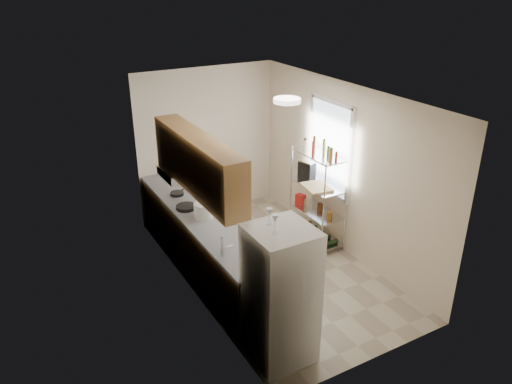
# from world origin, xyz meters

# --- Properties ---
(room) EXTENTS (2.52, 4.42, 2.62)m
(room) POSITION_xyz_m (0.00, 0.00, 1.30)
(room) COLOR #BEB39A
(room) RESTS_ON ground
(counter_run) EXTENTS (0.63, 3.51, 0.90)m
(counter_run) POSITION_xyz_m (-0.92, 0.44, 0.45)
(counter_run) COLOR #AA8248
(counter_run) RESTS_ON ground
(upper_cabinets) EXTENTS (0.33, 2.20, 0.72)m
(upper_cabinets) POSITION_xyz_m (-1.05, 0.10, 1.81)
(upper_cabinets) COLOR #AA8248
(upper_cabinets) RESTS_ON room
(range_hood) EXTENTS (0.50, 0.60, 0.12)m
(range_hood) POSITION_xyz_m (-1.00, 0.90, 1.39)
(range_hood) COLOR #B7BABC
(range_hood) RESTS_ON room
(window) EXTENTS (0.06, 1.00, 1.46)m
(window) POSITION_xyz_m (1.23, 0.35, 1.55)
(window) COLOR white
(window) RESTS_ON room
(bakers_rack) EXTENTS (0.45, 0.90, 1.73)m
(bakers_rack) POSITION_xyz_m (1.00, 0.30, 1.11)
(bakers_rack) COLOR silver
(bakers_rack) RESTS_ON ground
(ceiling_dome) EXTENTS (0.34, 0.34, 0.05)m
(ceiling_dome) POSITION_xyz_m (0.00, -0.30, 2.57)
(ceiling_dome) COLOR white
(ceiling_dome) RESTS_ON room
(refrigerator) EXTENTS (0.67, 0.67, 1.62)m
(refrigerator) POSITION_xyz_m (-0.87, -1.60, 0.81)
(refrigerator) COLOR white
(refrigerator) RESTS_ON ground
(wine_glass_a) EXTENTS (0.07, 0.07, 0.18)m
(wine_glass_a) POSITION_xyz_m (-0.92, -1.44, 1.71)
(wine_glass_a) COLOR silver
(wine_glass_a) RESTS_ON refrigerator
(wine_glass_b) EXTENTS (0.07, 0.07, 0.21)m
(wine_glass_b) POSITION_xyz_m (-0.97, -1.63, 1.72)
(wine_glass_b) COLOR silver
(wine_glass_b) RESTS_ON refrigerator
(rice_cooker) EXTENTS (0.26, 0.26, 0.21)m
(rice_cooker) POSITION_xyz_m (-0.91, 0.35, 1.01)
(rice_cooker) COLOR silver
(rice_cooker) RESTS_ON counter_run
(frying_pan_large) EXTENTS (0.35, 0.35, 0.05)m
(frying_pan_large) POSITION_xyz_m (-1.02, 0.72, 0.92)
(frying_pan_large) COLOR black
(frying_pan_large) RESTS_ON counter_run
(frying_pan_small) EXTENTS (0.29, 0.29, 0.04)m
(frying_pan_small) POSITION_xyz_m (-0.96, 1.23, 0.92)
(frying_pan_small) COLOR black
(frying_pan_small) RESTS_ON counter_run
(cutting_board) EXTENTS (0.42, 0.51, 0.03)m
(cutting_board) POSITION_xyz_m (0.89, 0.20, 1.03)
(cutting_board) COLOR tan
(cutting_board) RESTS_ON bakers_rack
(espresso_machine) EXTENTS (0.23, 0.28, 0.29)m
(espresso_machine) POSITION_xyz_m (1.00, 0.62, 1.15)
(espresso_machine) COLOR black
(espresso_machine) RESTS_ON bakers_rack
(storage_bag) EXTENTS (0.14, 0.17, 0.17)m
(storage_bag) POSITION_xyz_m (0.91, 0.63, 0.65)
(storage_bag) COLOR red
(storage_bag) RESTS_ON bakers_rack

